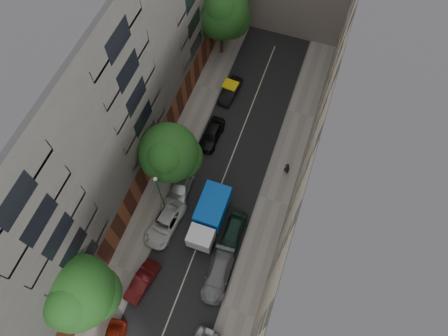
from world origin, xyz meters
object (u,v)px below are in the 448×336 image
at_px(car_left_5, 230,91).
at_px(tree_mid, 169,155).
at_px(car_left_3, 181,186).
at_px(tree_near, 78,295).
at_px(tree_far, 222,13).
at_px(lamp_post, 160,192).
at_px(tarp_truck, 209,216).
at_px(car_right_1, 218,275).
at_px(car_left_2, 165,223).
at_px(car_left_4, 212,134).
at_px(car_right_2, 233,232).
at_px(car_left_1, 142,281).
at_px(pedestrian, 287,168).

distance_m(car_left_5, tree_mid, 13.09).
bearing_deg(car_left_3, tree_mid, 140.59).
bearing_deg(tree_near, car_left_5, 82.51).
height_order(tree_far, lamp_post, tree_far).
relative_size(tarp_truck, car_right_1, 1.20).
distance_m(tarp_truck, car_left_2, 4.34).
relative_size(car_right_1, tree_near, 0.59).
distance_m(car_left_2, tree_near, 10.36).
distance_m(car_left_2, car_right_1, 6.99).
relative_size(car_left_2, tree_far, 0.56).
bearing_deg(car_left_4, car_left_2, -92.43).
relative_size(tarp_truck, car_left_3, 1.24).
distance_m(car_left_2, car_left_4, 10.79).
xyz_separation_m(car_left_4, car_left_5, (0.00, 6.14, -0.07)).
height_order(car_left_3, tree_near, tree_near).
height_order(car_right_2, lamp_post, lamp_post).
xyz_separation_m(car_left_1, tree_far, (-2.41, 28.05, 5.39)).
height_order(tree_far, pedestrian, tree_far).
xyz_separation_m(lamp_post, pedestrian, (9.99, 7.78, -3.38)).
bearing_deg(car_left_3, tree_far, 92.63).
height_order(car_left_2, car_right_2, car_right_2).
xyz_separation_m(tree_mid, pedestrian, (10.29, 4.52, -4.32)).
distance_m(car_left_2, pedestrian, 13.21).
bearing_deg(tree_far, car_right_2, -67.99).
distance_m(car_right_2, pedestrian, 8.56).
xyz_separation_m(car_left_4, tree_far, (-2.95, 11.69, 5.32)).
bearing_deg(car_left_1, pedestrian, 68.35).
bearing_deg(pedestrian, lamp_post, 61.71).
distance_m(tarp_truck, car_right_2, 2.67).
relative_size(car_right_2, tree_near, 0.50).
height_order(car_left_4, tree_near, tree_near).
xyz_separation_m(car_right_1, tree_mid, (-7.30, 7.69, 4.60)).
height_order(car_left_5, car_right_1, car_right_1).
bearing_deg(car_left_3, car_left_1, -92.48).
distance_m(car_left_5, pedestrian, 11.47).
bearing_deg(car_left_4, car_left_5, 91.63).
bearing_deg(tree_near, lamp_post, 79.14).
xyz_separation_m(car_left_5, pedestrian, (8.59, -7.59, 0.34)).
distance_m(car_left_1, car_left_2, 5.61).
bearing_deg(car_left_4, tarp_truck, -69.29).
xyz_separation_m(tarp_truck, tree_mid, (-4.81, 3.00, 3.78)).
bearing_deg(lamp_post, car_left_1, -83.07).
xyz_separation_m(car_left_4, tree_mid, (-1.70, -5.97, 4.59)).
xyz_separation_m(car_left_2, tree_mid, (-0.94, 4.79, 4.62)).
bearing_deg(car_left_1, car_left_4, 97.93).
relative_size(car_left_1, tree_far, 0.44).
bearing_deg(pedestrian, car_left_5, -17.64).
bearing_deg(car_left_1, tree_near, -122.64).
distance_m(tarp_truck, tree_mid, 6.81).
xyz_separation_m(car_left_5, car_right_1, (5.60, -19.80, 0.06)).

